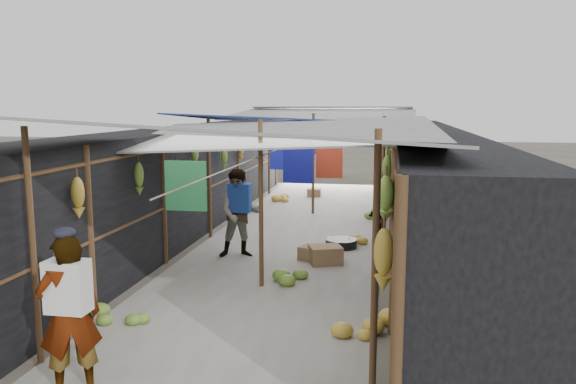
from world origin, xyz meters
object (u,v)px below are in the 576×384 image
Objects in this scene: crate_near at (325,255)px; vendor_elderly at (69,315)px; shopper_blue at (240,214)px; vendor_seated at (376,231)px; black_basin at (341,244)px.

vendor_elderly reaches higher than crate_near.
shopper_blue reaches higher than vendor_seated.
black_basin is 0.77× the size of vendor_seated.
vendor_seated is (0.86, 1.09, 0.24)m from crate_near.
vendor_seated is at bearing -7.99° from black_basin.
vendor_elderly reaches higher than black_basin.
black_basin is (0.18, 1.18, -0.07)m from crate_near.
shopper_blue is at bearing -124.23° from vendor_elderly.
shopper_blue is (-1.62, 0.21, 0.66)m from crate_near.
shopper_blue is at bearing -151.67° from black_basin.
vendor_seated reaches higher than black_basin.
black_basin is at bearing 60.94° from crate_near.
vendor_elderly is (-2.13, -6.10, 0.71)m from black_basin.
black_basin is 0.38× the size of shopper_blue.
crate_near is 1.76m from shopper_blue.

